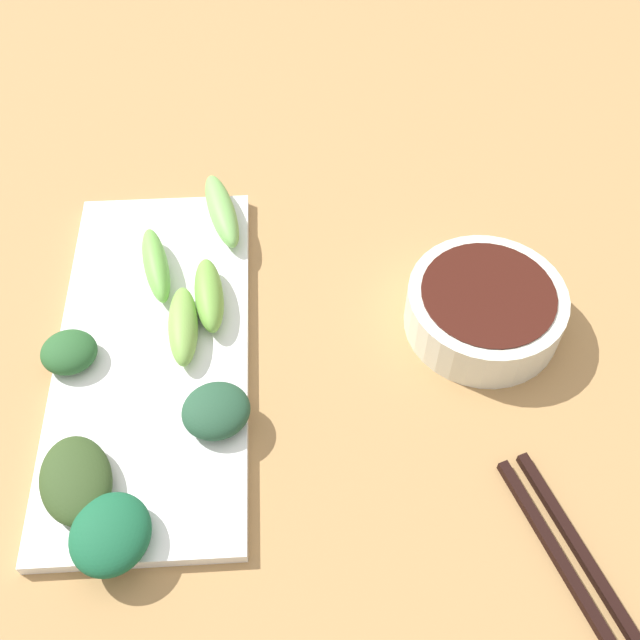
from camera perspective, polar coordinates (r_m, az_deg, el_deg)
tabletop at (r=0.67m, az=-2.54°, el=-1.83°), size 2.10×2.10×0.02m
sauce_bowl at (r=0.67m, az=12.41°, el=0.92°), size 0.14×0.14×0.04m
serving_plate at (r=0.66m, az=-12.55°, el=-2.49°), size 0.16×0.37×0.01m
broccoli_leafy_0 at (r=0.66m, az=-18.54°, el=-2.32°), size 0.05×0.05×0.02m
broccoli_leafy_1 at (r=0.60m, az=-18.07°, el=-11.48°), size 0.07×0.09×0.02m
broccoli_stalk_2 at (r=0.70m, az=-12.36°, el=4.12°), size 0.04×0.09×0.03m
broccoli_stalk_3 at (r=0.74m, az=-7.48°, el=8.26°), size 0.05×0.10×0.02m
broccoli_stalk_4 at (r=0.67m, az=-8.43°, el=1.90°), size 0.03×0.08×0.03m
broccoli_leafy_5 at (r=0.57m, az=-15.64°, el=-15.40°), size 0.07×0.07×0.03m
broccoli_leafy_6 at (r=0.60m, az=-7.90°, el=-6.84°), size 0.07×0.07×0.02m
broccoli_stalk_7 at (r=0.65m, az=-10.37°, el=-0.56°), size 0.03×0.08×0.02m
chopsticks at (r=0.59m, az=20.26°, el=-19.28°), size 0.10×0.23×0.01m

